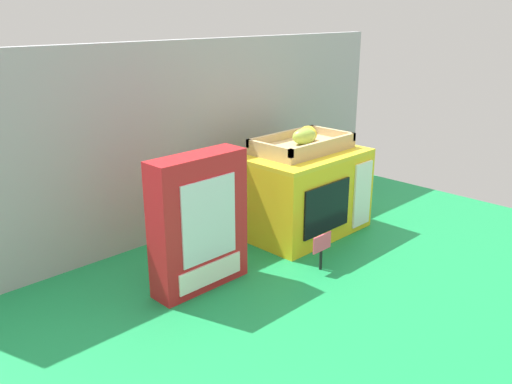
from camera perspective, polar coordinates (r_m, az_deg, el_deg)
The scene contains 7 objects.
ground_plane at distance 1.56m, azimuth 1.23°, elevation -6.12°, with size 1.70×1.70×0.00m, color #198C47.
display_back_panel at distance 1.67m, azimuth -5.97°, elevation 5.92°, with size 1.61×0.03×0.58m, color #A0A3A8.
toy_microwave at distance 1.66m, azimuth 4.82°, elevation 0.01°, with size 0.38×0.27×0.25m.
food_groups_crate at distance 1.63m, azimuth 4.98°, elevation 5.11°, with size 0.30×0.18×0.07m.
cookie_set_box at distance 1.31m, azimuth -6.05°, elevation -3.25°, with size 0.25×0.08×0.34m.
price_sign at distance 1.43m, azimuth 6.97°, elevation -5.74°, with size 0.07×0.01×0.10m.
loose_toy_apple at distance 1.94m, azimuth 9.31°, elevation -0.43°, with size 0.06×0.06×0.06m, color red.
Camera 1 is at (-1.02, -0.98, 0.65)m, focal length 37.81 mm.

